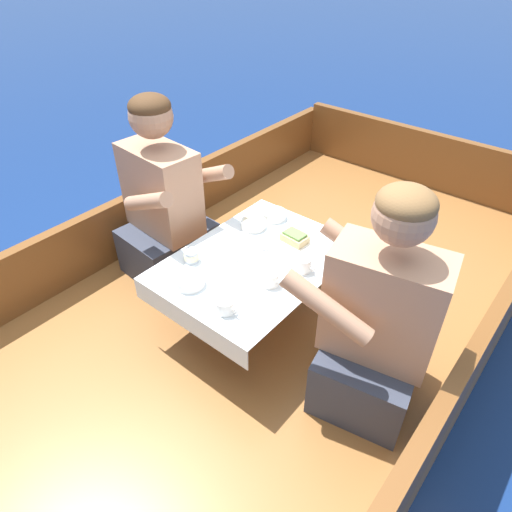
{
  "coord_description": "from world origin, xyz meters",
  "views": [
    {
      "loc": [
        1.03,
        -1.26,
        1.94
      ],
      "look_at": [
        0.0,
        -0.02,
        0.72
      ],
      "focal_mm": 32.0,
      "sensor_mm": 36.0,
      "label": 1
    }
  ],
  "objects": [
    {
      "name": "plate_sandwich",
      "position": [
        0.06,
        0.2,
        0.71
      ],
      "size": [
        0.2,
        0.2,
        0.01
      ],
      "color": "white",
      "rests_on": "cockpit_table"
    },
    {
      "name": "sandwich",
      "position": [
        0.06,
        0.2,
        0.73
      ],
      "size": [
        0.13,
        0.09,
        0.05
      ],
      "rotation": [
        0.0,
        0.0,
        -0.09
      ],
      "color": "#E0BC7F",
      "rests_on": "plate_sandwich"
    },
    {
      "name": "coffee_cup_starboard",
      "position": [
        0.21,
        0.05,
        0.74
      ],
      "size": [
        0.1,
        0.07,
        0.06
      ],
      "color": "white",
      "rests_on": "cockpit_table"
    },
    {
      "name": "utensil_spoon_port",
      "position": [
        -0.03,
        0.04,
        0.71
      ],
      "size": [
        0.09,
        0.16,
        0.01
      ],
      "rotation": [
        0.0,
        0.0,
        1.1
      ],
      "color": "silver",
      "rests_on": "cockpit_table"
    },
    {
      "name": "utensil_knife_port",
      "position": [
        0.28,
        -0.03,
        0.7
      ],
      "size": [
        0.17,
        0.02,
        0.0
      ],
      "rotation": [
        0.0,
        0.0,
        0.04
      ],
      "color": "silver",
      "rests_on": "cockpit_table"
    },
    {
      "name": "utensil_knife_starboard",
      "position": [
        0.21,
        0.31,
        0.7
      ],
      "size": [
        0.16,
        0.08,
        0.0
      ],
      "rotation": [
        0.0,
        0.0,
        0.43
      ],
      "color": "silver",
      "rests_on": "cockpit_table"
    },
    {
      "name": "bowl_starboard_near",
      "position": [
        -0.1,
        -0.33,
        0.72
      ],
      "size": [
        0.13,
        0.13,
        0.04
      ],
      "color": "white",
      "rests_on": "cockpit_table"
    },
    {
      "name": "gunwale_starboard",
      "position": [
        0.93,
        0.0,
        0.52
      ],
      "size": [
        0.06,
        3.71,
        0.34
      ],
      "primitive_type": "cube",
      "color": "brown",
      "rests_on": "boat_deck"
    },
    {
      "name": "bowl_port_near",
      "position": [
        -0.18,
        0.18,
        0.72
      ],
      "size": [
        0.12,
        0.12,
        0.04
      ],
      "color": "white",
      "rests_on": "cockpit_table"
    },
    {
      "name": "coffee_cup_port",
      "position": [
        0.15,
        -0.11,
        0.73
      ],
      "size": [
        0.11,
        0.08,
        0.06
      ],
      "color": "white",
      "rests_on": "cockpit_table"
    },
    {
      "name": "coffee_cup_center",
      "position": [
        0.12,
        -0.35,
        0.73
      ],
      "size": [
        0.1,
        0.07,
        0.06
      ],
      "color": "white",
      "rests_on": "cockpit_table"
    },
    {
      "name": "bow_coaming",
      "position": [
        0.0,
        1.82,
        0.54
      ],
      "size": [
        1.81,
        0.06,
        0.39
      ],
      "primitive_type": "cube",
      "color": "brown",
      "rests_on": "boat_deck"
    },
    {
      "name": "bowl_center_far",
      "position": [
        -0.15,
        0.31,
        0.72
      ],
      "size": [
        0.12,
        0.12,
        0.04
      ],
      "color": "white",
      "rests_on": "cockpit_table"
    },
    {
      "name": "person_port",
      "position": [
        -0.62,
        -0.01,
        0.73
      ],
      "size": [
        0.54,
        0.47,
        0.96
      ],
      "rotation": [
        0.0,
        0.0,
        -0.07
      ],
      "color": "#333847",
      "rests_on": "boat_deck"
    },
    {
      "name": "cockpit_table",
      "position": [
        0.0,
        -0.02,
        0.67
      ],
      "size": [
        0.63,
        0.86,
        0.35
      ],
      "color": "#B2B2B7",
      "rests_on": "boat_deck"
    },
    {
      "name": "gunwale_port",
      "position": [
        -0.93,
        0.0,
        0.52
      ],
      "size": [
        0.06,
        3.71,
        0.34
      ],
      "primitive_type": "cube",
      "color": "brown",
      "rests_on": "boat_deck"
    },
    {
      "name": "plate_bread",
      "position": [
        -0.14,
        -0.08,
        0.71
      ],
      "size": [
        0.17,
        0.17,
        0.01
      ],
      "color": "white",
      "rests_on": "cockpit_table"
    },
    {
      "name": "ground_plane",
      "position": [
        0.0,
        0.0,
        0.0
      ],
      "size": [
        60.0,
        60.0,
        0.0
      ],
      "primitive_type": "plane",
      "color": "navy"
    },
    {
      "name": "tin_can",
      "position": [
        -0.22,
        -0.21,
        0.73
      ],
      "size": [
        0.07,
        0.07,
        0.05
      ],
      "color": "silver",
      "rests_on": "cockpit_table"
    },
    {
      "name": "boat_deck",
      "position": [
        0.0,
        0.0,
        0.17
      ],
      "size": [
        1.93,
        3.71,
        0.35
      ],
      "primitive_type": "cube",
      "color": "brown",
      "rests_on": "ground_plane"
    },
    {
      "name": "person_starboard",
      "position": [
        0.62,
        -0.06,
        0.73
      ],
      "size": [
        0.58,
        0.52,
        0.95
      ],
      "rotation": [
        0.0,
        0.0,
        3.34
      ],
      "color": "#333847",
      "rests_on": "boat_deck"
    },
    {
      "name": "utensil_spoon_center",
      "position": [
        0.21,
        0.22,
        0.71
      ],
      "size": [
        0.14,
        0.12,
        0.01
      ],
      "rotation": [
        0.0,
        0.0,
        2.42
      ],
      "color": "silver",
      "rests_on": "cockpit_table"
    },
    {
      "name": "utensil_fork_port",
      "position": [
        -0.11,
        -0.18,
        0.7
      ],
      "size": [
        0.06,
        0.17,
        0.0
      ],
      "rotation": [
        0.0,
        0.0,
        1.34
      ],
      "color": "silver",
      "rests_on": "cockpit_table"
    }
  ]
}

